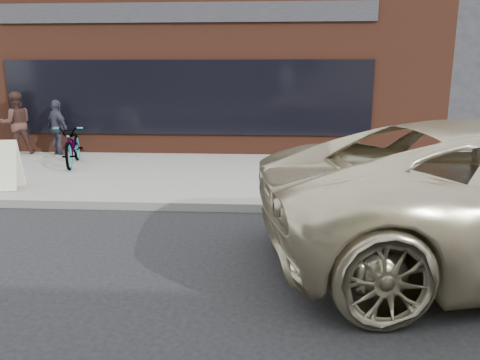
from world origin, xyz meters
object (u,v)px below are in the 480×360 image
cafe_patron_right (58,127)px  sandwich_sign (3,165)px  cafe_patron_left (16,123)px  bicycle_front (73,145)px  motorcycle (376,202)px

cafe_patron_right → sandwich_sign: bearing=134.2°
cafe_patron_left → bicycle_front: bearing=114.6°
bicycle_front → cafe_patron_right: 1.74m
cafe_patron_left → cafe_patron_right: 1.16m
bicycle_front → cafe_patron_right: size_ratio=1.26×
motorcycle → bicycle_front: bearing=146.6°
cafe_patron_left → motorcycle: bearing=113.9°
bicycle_front → cafe_patron_right: bearing=110.9°
motorcycle → bicycle_front: 7.67m
cafe_patron_left → cafe_patron_right: bearing=147.6°
sandwich_sign → bicycle_front: bearing=72.5°
motorcycle → cafe_patron_right: cafe_patron_right is taller
bicycle_front → sandwich_sign: size_ratio=1.97×
bicycle_front → cafe_patron_left: size_ratio=1.10×
bicycle_front → sandwich_sign: 2.43m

